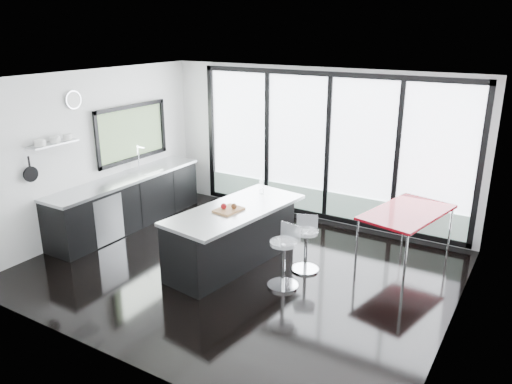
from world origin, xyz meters
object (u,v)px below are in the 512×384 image
Objects in this scene: bar_stool_far at (306,250)px; red_table at (405,236)px; island at (232,235)px; bar_stool_near at (283,264)px.

bar_stool_far is 0.42× the size of red_table.
island reaches higher than bar_stool_far.
bar_stool_far is 1.58m from red_table.
island is at bearing -147.09° from red_table.
red_table is (1.16, 1.06, 0.09)m from bar_stool_far.
island is 1.54× the size of red_table.
bar_stool_far is (1.06, 0.38, -0.15)m from island.
bar_stool_far is at bearing 96.40° from bar_stool_near.
bar_stool_near is 0.61m from bar_stool_far.
red_table is at bearing 32.91° from island.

